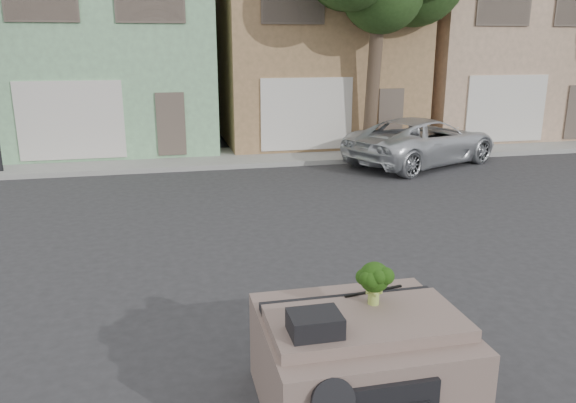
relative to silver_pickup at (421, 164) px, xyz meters
name	(u,v)px	position (x,y,z in m)	size (l,w,h in m)	color
ground_plane	(293,290)	(-6.24, -8.45, 0.00)	(120.00, 120.00, 0.00)	#303033
sidewalk	(220,158)	(-6.24, 2.05, 0.07)	(40.00, 3.00, 0.15)	gray
townhouse_mint	(110,43)	(-9.74, 6.05, 3.77)	(7.20, 8.20, 7.55)	#83B888
townhouse_tan	(307,43)	(-2.24, 6.05, 3.77)	(7.20, 8.20, 7.55)	#99754E
townhouse_beige	(478,43)	(5.26, 6.05, 3.77)	(7.20, 8.20, 7.55)	tan
silver_pickup	(421,164)	(0.00, 0.00, 0.00)	(2.47, 5.36, 1.49)	silver
tree_near	(375,27)	(-1.24, 1.35, 4.25)	(4.40, 4.00, 8.50)	#233E17
car_dashboard	(359,360)	(-6.24, -11.45, 0.56)	(2.00, 1.80, 1.12)	#756057
instrument_hump	(315,324)	(-6.82, -11.80, 1.22)	(0.48, 0.38, 0.20)	black
wiper_arm	(374,291)	(-5.96, -11.07, 1.13)	(0.70, 0.03, 0.02)	black
broccoli	(374,283)	(-6.06, -11.34, 1.35)	(0.38, 0.38, 0.46)	#17350B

